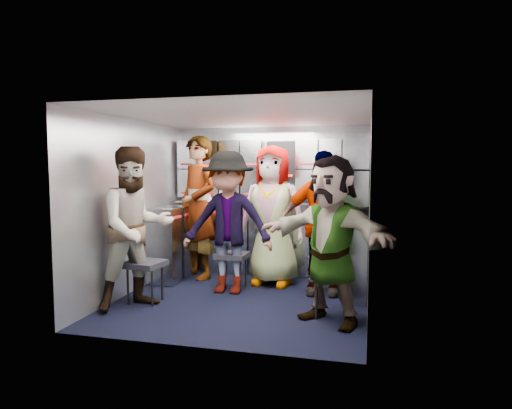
% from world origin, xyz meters
% --- Properties ---
extents(floor, '(3.00, 3.00, 0.00)m').
position_xyz_m(floor, '(0.00, 0.00, 0.00)').
color(floor, black).
rests_on(floor, ground).
extents(wall_back, '(2.80, 0.04, 2.10)m').
position_xyz_m(wall_back, '(0.00, 1.50, 1.05)').
color(wall_back, '#999FA6').
rests_on(wall_back, ground).
extents(wall_left, '(0.04, 3.00, 2.10)m').
position_xyz_m(wall_left, '(-1.40, 0.00, 1.05)').
color(wall_left, '#999FA6').
rests_on(wall_left, ground).
extents(wall_right, '(0.04, 3.00, 2.10)m').
position_xyz_m(wall_right, '(1.40, 0.00, 1.05)').
color(wall_right, '#999FA6').
rests_on(wall_right, ground).
extents(ceiling, '(2.80, 3.00, 0.02)m').
position_xyz_m(ceiling, '(0.00, 0.00, 2.10)').
color(ceiling, silver).
rests_on(ceiling, wall_back).
extents(cart_bank_back, '(2.68, 0.38, 0.99)m').
position_xyz_m(cart_bank_back, '(0.00, 1.29, 0.49)').
color(cart_bank_back, '#8E939D').
rests_on(cart_bank_back, ground).
extents(cart_bank_left, '(0.38, 0.76, 0.99)m').
position_xyz_m(cart_bank_left, '(-1.19, 0.56, 0.49)').
color(cart_bank_left, '#8E939D').
rests_on(cart_bank_left, ground).
extents(counter, '(2.68, 0.42, 0.03)m').
position_xyz_m(counter, '(0.00, 1.29, 1.01)').
color(counter, '#B8BBC0').
rests_on(counter, cart_bank_back).
extents(locker_bank_back, '(2.68, 0.28, 0.82)m').
position_xyz_m(locker_bank_back, '(0.00, 1.35, 1.49)').
color(locker_bank_back, '#8E939D').
rests_on(locker_bank_back, wall_back).
extents(locker_bank_right, '(0.28, 1.00, 0.82)m').
position_xyz_m(locker_bank_right, '(1.25, 0.70, 1.49)').
color(locker_bank_right, '#8E939D').
rests_on(locker_bank_right, wall_right).
extents(right_cabinet, '(0.28, 1.20, 1.00)m').
position_xyz_m(right_cabinet, '(1.25, 0.60, 0.50)').
color(right_cabinet, '#8E939D').
rests_on(right_cabinet, ground).
extents(coffee_niche, '(0.46, 0.16, 0.84)m').
position_xyz_m(coffee_niche, '(0.18, 1.41, 1.47)').
color(coffee_niche, black).
rests_on(coffee_niche, wall_back).
extents(red_latch_strip, '(2.60, 0.02, 0.03)m').
position_xyz_m(red_latch_strip, '(0.00, 1.09, 0.88)').
color(red_latch_strip, maroon).
rests_on(red_latch_strip, cart_bank_back).
extents(jump_seat_near_left, '(0.44, 0.42, 0.47)m').
position_xyz_m(jump_seat_near_left, '(-1.04, -0.43, 0.42)').
color(jump_seat_near_left, black).
rests_on(jump_seat_near_left, ground).
extents(jump_seat_mid_left, '(0.39, 0.37, 0.45)m').
position_xyz_m(jump_seat_mid_left, '(-0.25, 0.36, 0.40)').
color(jump_seat_mid_left, black).
rests_on(jump_seat_mid_left, ground).
extents(jump_seat_center, '(0.47, 0.46, 0.44)m').
position_xyz_m(jump_seat_center, '(0.19, 0.89, 0.39)').
color(jump_seat_center, black).
rests_on(jump_seat_center, ground).
extents(jump_seat_mid_right, '(0.43, 0.42, 0.40)m').
position_xyz_m(jump_seat_mid_right, '(0.85, 0.58, 0.35)').
color(jump_seat_mid_right, black).
rests_on(jump_seat_mid_right, ground).
extents(jump_seat_near_right, '(0.41, 0.39, 0.45)m').
position_xyz_m(jump_seat_near_right, '(1.04, -0.42, 0.40)').
color(jump_seat_near_right, black).
rests_on(jump_seat_near_right, ground).
extents(attendant_standing, '(0.85, 0.79, 1.95)m').
position_xyz_m(attendant_standing, '(-0.87, 0.80, 0.97)').
color(attendant_standing, black).
rests_on(attendant_standing, ground).
extents(attendant_arc_a, '(1.05, 1.07, 1.75)m').
position_xyz_m(attendant_arc_a, '(-1.04, -0.61, 0.87)').
color(attendant_arc_a, black).
rests_on(attendant_arc_a, ground).
extents(attendant_arc_b, '(1.11, 0.65, 1.71)m').
position_xyz_m(attendant_arc_b, '(-0.25, 0.18, 0.86)').
color(attendant_arc_b, black).
rests_on(attendant_arc_b, ground).
extents(attendant_arc_c, '(0.93, 0.66, 1.80)m').
position_xyz_m(attendant_arc_c, '(0.19, 0.71, 0.90)').
color(attendant_arc_c, black).
rests_on(attendant_arc_c, ground).
extents(attendant_arc_d, '(1.03, 0.48, 1.72)m').
position_xyz_m(attendant_arc_d, '(0.85, 0.40, 0.86)').
color(attendant_arc_d, black).
rests_on(attendant_arc_d, ground).
extents(attendant_arc_e, '(1.57, 1.20, 1.65)m').
position_xyz_m(attendant_arc_e, '(1.04, -0.60, 0.83)').
color(attendant_arc_e, black).
rests_on(attendant_arc_e, ground).
extents(bottle_left, '(0.07, 0.07, 0.25)m').
position_xyz_m(bottle_left, '(-0.67, 1.24, 1.15)').
color(bottle_left, white).
rests_on(bottle_left, counter).
extents(bottle_mid, '(0.07, 0.07, 0.27)m').
position_xyz_m(bottle_mid, '(-0.52, 1.24, 1.17)').
color(bottle_mid, white).
rests_on(bottle_mid, counter).
extents(bottle_right, '(0.07, 0.07, 0.24)m').
position_xyz_m(bottle_right, '(0.36, 1.24, 1.15)').
color(bottle_right, white).
rests_on(bottle_right, counter).
extents(cup_left, '(0.08, 0.08, 0.11)m').
position_xyz_m(cup_left, '(-0.87, 1.23, 1.09)').
color(cup_left, '#CDB590').
rests_on(cup_left, counter).
extents(cup_right, '(0.08, 0.08, 0.11)m').
position_xyz_m(cup_right, '(0.42, 1.23, 1.08)').
color(cup_right, '#CDB590').
rests_on(cup_right, counter).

